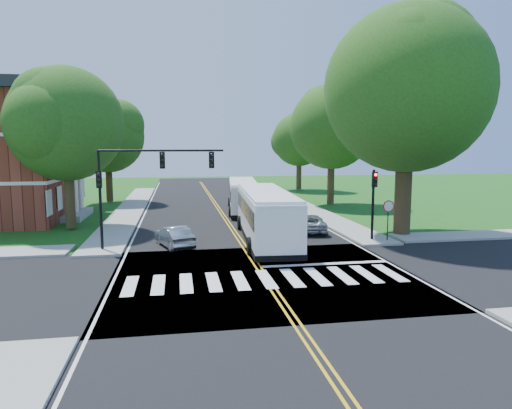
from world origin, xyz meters
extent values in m
plane|color=#1B4E13|center=(0.00, 0.00, 0.00)|extent=(140.00, 140.00, 0.00)
cube|color=black|center=(0.00, 18.00, 0.01)|extent=(14.00, 96.00, 0.01)
cube|color=black|center=(0.00, 0.00, 0.01)|extent=(60.00, 12.00, 0.01)
cube|color=gold|center=(0.00, 22.00, 0.01)|extent=(0.36, 70.00, 0.01)
cube|color=silver|center=(-6.80, 22.00, 0.01)|extent=(0.12, 70.00, 0.01)
cube|color=silver|center=(6.80, 22.00, 0.01)|extent=(0.12, 70.00, 0.01)
cube|color=silver|center=(0.00, -0.50, 0.02)|extent=(12.60, 3.00, 0.01)
cube|color=silver|center=(3.50, 1.60, 0.02)|extent=(6.60, 0.40, 0.01)
cube|color=gray|center=(-8.30, 25.00, 0.07)|extent=(2.60, 40.00, 0.15)
cube|color=gray|center=(8.30, 25.00, 0.07)|extent=(2.60, 40.00, 0.15)
cylinder|color=#362915|center=(11.00, 8.00, 3.15)|extent=(1.10, 1.10, 6.00)
sphere|color=#32651D|center=(11.00, 8.00, 9.66)|extent=(10.80, 10.80, 10.80)
cylinder|color=#362915|center=(-11.50, 14.00, 2.55)|extent=(0.70, 0.70, 4.80)
sphere|color=#32651D|center=(-11.50, 14.00, 7.55)|extent=(8.00, 8.00, 8.00)
cylinder|color=#362915|center=(-11.00, 30.00, 2.35)|extent=(0.70, 0.70, 4.40)
sphere|color=#32651D|center=(-11.00, 30.00, 7.02)|extent=(7.60, 7.60, 7.60)
cylinder|color=#362915|center=(11.50, 24.00, 2.65)|extent=(0.70, 0.70, 5.00)
sphere|color=#32651D|center=(11.50, 24.00, 7.88)|extent=(8.40, 8.40, 8.40)
cylinder|color=#362915|center=(12.50, 40.00, 2.35)|extent=(0.70, 0.70, 4.40)
sphere|color=#32651D|center=(12.50, 40.00, 6.89)|extent=(7.20, 7.20, 7.20)
cube|color=silver|center=(-12.40, 20.00, 4.40)|extent=(1.40, 6.00, 0.45)
cube|color=gray|center=(-12.40, 20.00, 0.25)|extent=(1.80, 6.00, 0.50)
cylinder|color=silver|center=(-12.40, 17.80, 2.10)|extent=(0.50, 0.50, 4.20)
cylinder|color=silver|center=(-12.40, 20.00, 2.10)|extent=(0.50, 0.50, 4.20)
cylinder|color=silver|center=(-12.40, 22.20, 2.10)|extent=(0.50, 0.50, 4.20)
cylinder|color=black|center=(-8.20, 6.50, 2.45)|extent=(0.16, 0.16, 4.60)
cube|color=black|center=(-8.20, 6.35, 4.15)|extent=(0.30, 0.22, 0.95)
sphere|color=black|center=(-8.20, 6.21, 4.45)|extent=(0.18, 0.18, 0.18)
cylinder|color=black|center=(-4.70, 6.50, 5.75)|extent=(7.00, 0.12, 0.12)
cube|color=black|center=(-4.70, 6.35, 5.20)|extent=(0.30, 0.22, 0.95)
cube|color=black|center=(-1.90, 6.35, 5.20)|extent=(0.30, 0.22, 0.95)
cylinder|color=black|center=(8.20, 6.50, 2.35)|extent=(0.16, 0.16, 4.40)
cube|color=black|center=(8.20, 6.35, 3.95)|extent=(0.30, 0.22, 0.95)
sphere|color=#FF0A05|center=(8.20, 6.21, 4.25)|extent=(0.18, 0.18, 0.18)
cylinder|color=black|center=(9.00, 6.00, 1.25)|extent=(0.06, 0.06, 2.20)
cylinder|color=#A50A07|center=(9.00, 5.97, 2.30)|extent=(0.76, 0.04, 0.76)
cube|color=white|center=(1.61, 7.87, 1.62)|extent=(3.42, 12.38, 2.85)
cube|color=black|center=(1.61, 7.87, 2.14)|extent=(3.43, 11.53, 0.99)
cube|color=black|center=(2.00, 14.02, 1.98)|extent=(2.54, 0.26, 1.66)
cube|color=orange|center=(2.00, 14.02, 2.92)|extent=(1.77, 0.21, 0.33)
cube|color=black|center=(1.61, 7.87, 0.35)|extent=(3.47, 12.48, 0.31)
cube|color=white|center=(1.61, 7.87, 3.10)|extent=(3.34, 12.01, 0.23)
cylinder|color=black|center=(3.21, 11.82, 0.51)|extent=(0.39, 1.01, 1.00)
cylinder|color=black|center=(0.52, 11.99, 0.51)|extent=(0.39, 1.01, 1.00)
cylinder|color=black|center=(2.71, 4.06, 0.51)|extent=(0.39, 1.01, 1.00)
cylinder|color=black|center=(0.02, 4.23, 0.51)|extent=(0.39, 1.01, 1.00)
cube|color=white|center=(2.07, 21.17, 1.44)|extent=(3.48, 11.07, 2.54)
cube|color=black|center=(2.07, 21.17, 1.90)|extent=(3.47, 10.32, 0.88)
cube|color=black|center=(2.64, 26.63, 1.76)|extent=(2.26, 0.34, 1.48)
cube|color=orange|center=(2.64, 26.63, 2.60)|extent=(1.57, 0.26, 0.30)
cube|color=black|center=(2.07, 21.17, 0.32)|extent=(3.54, 11.18, 0.28)
cube|color=white|center=(2.07, 21.17, 2.76)|extent=(3.40, 10.74, 0.20)
cylinder|color=black|center=(3.64, 24.62, 0.45)|extent=(0.39, 0.91, 0.89)
cylinder|color=black|center=(1.25, 24.88, 0.45)|extent=(0.39, 0.91, 0.89)
cylinder|color=black|center=(2.91, 17.74, 0.45)|extent=(0.39, 0.91, 0.89)
cylinder|color=black|center=(0.53, 17.99, 0.45)|extent=(0.39, 0.91, 0.89)
imported|color=#A9ACB0|center=(-4.13, 6.93, 0.65)|extent=(2.49, 4.08, 1.27)
imported|color=#B5B8BD|center=(5.28, 10.26, 0.62)|extent=(2.85, 4.68, 1.21)
imported|color=black|center=(5.33, 17.92, 0.70)|extent=(2.38, 4.88, 1.37)
camera|label=1|loc=(-3.90, -20.21, 6.00)|focal=32.00mm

